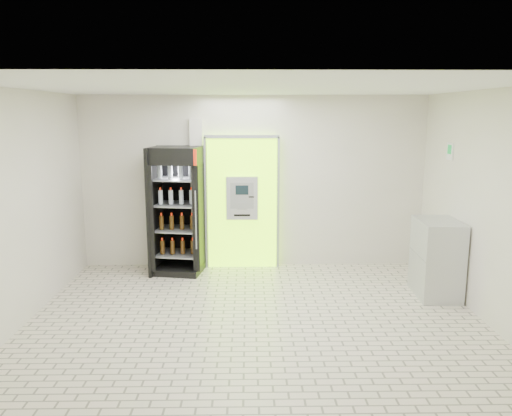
{
  "coord_description": "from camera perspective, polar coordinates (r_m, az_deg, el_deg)",
  "views": [
    {
      "loc": [
        -0.09,
        -6.17,
        2.7
      ],
      "look_at": [
        0.02,
        1.2,
        1.29
      ],
      "focal_mm": 35.0,
      "sensor_mm": 36.0,
      "label": 1
    }
  ],
  "objects": [
    {
      "name": "exit_sign",
      "position": [
        8.19,
        21.3,
        6.06
      ],
      "size": [
        0.02,
        0.22,
        0.26
      ],
      "color": "white",
      "rests_on": "room_shell"
    },
    {
      "name": "steel_cabinet",
      "position": [
        7.9,
        19.95,
        -5.43
      ],
      "size": [
        0.62,
        0.89,
        1.15
      ],
      "rotation": [
        0.0,
        0.0,
        -0.05
      ],
      "color": "#B2B4BA",
      "rests_on": "ground"
    },
    {
      "name": "pillar",
      "position": [
        8.78,
        -6.7,
        1.59
      ],
      "size": [
        0.22,
        0.11,
        2.6
      ],
      "color": "silver",
      "rests_on": "ground"
    },
    {
      "name": "ground",
      "position": [
        6.74,
        -0.04,
        -12.79
      ],
      "size": [
        6.0,
        6.0,
        0.0
      ],
      "primitive_type": "plane",
      "color": "beige",
      "rests_on": "ground"
    },
    {
      "name": "room_shell",
      "position": [
        6.23,
        -0.04,
        2.93
      ],
      "size": [
        6.0,
        6.0,
        6.0
      ],
      "color": "silver",
      "rests_on": "ground"
    },
    {
      "name": "atm_assembly",
      "position": [
        8.72,
        -1.6,
        0.74
      ],
      "size": [
        1.3,
        0.24,
        2.33
      ],
      "color": "#97FF09",
      "rests_on": "ground"
    },
    {
      "name": "beverage_cooler",
      "position": [
        8.56,
        -8.95,
        -0.54
      ],
      "size": [
        0.91,
        0.86,
        2.15
      ],
      "rotation": [
        0.0,
        0.0,
        -0.16
      ],
      "color": "black",
      "rests_on": "ground"
    }
  ]
}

